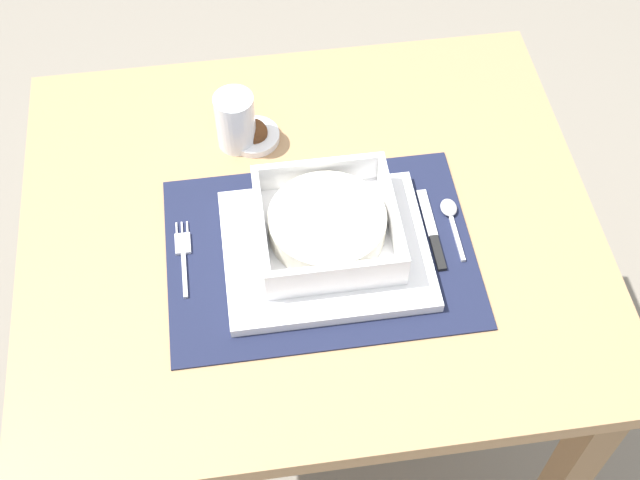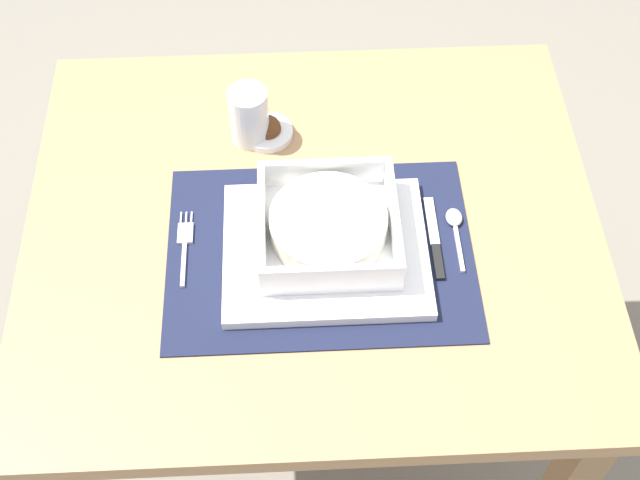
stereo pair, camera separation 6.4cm
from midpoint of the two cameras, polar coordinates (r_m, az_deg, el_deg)
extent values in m
plane|color=gray|center=(1.87, -1.50, -12.38)|extent=(6.00, 6.00, 0.00)
cube|color=#A37A51|center=(1.25, -2.19, 0.76)|extent=(0.84, 0.73, 0.03)
cube|color=olive|center=(1.75, -15.11, 0.45)|extent=(0.05, 0.05, 0.70)
cube|color=olive|center=(1.78, 8.89, 3.14)|extent=(0.05, 0.05, 0.70)
cube|color=#191E38|center=(1.20, -1.53, -0.85)|extent=(0.43, 0.32, 0.00)
cube|color=white|center=(1.19, -1.16, -0.71)|extent=(0.29, 0.24, 0.02)
cube|color=white|center=(1.19, -1.07, 0.36)|extent=(0.19, 0.19, 0.01)
cube|color=white|center=(1.17, -5.54, 0.68)|extent=(0.01, 0.19, 0.05)
cube|color=white|center=(1.18, 3.31, 1.68)|extent=(0.01, 0.19, 0.05)
cube|color=white|center=(1.12, -0.49, -2.52)|extent=(0.17, 0.01, 0.05)
cube|color=white|center=(1.23, -1.64, 4.56)|extent=(0.17, 0.01, 0.05)
cylinder|color=silver|center=(1.17, -1.09, 1.02)|extent=(0.16, 0.16, 0.04)
cube|color=silver|center=(1.19, -10.62, -2.40)|extent=(0.01, 0.07, 0.00)
cube|color=silver|center=(1.23, -10.70, -0.30)|extent=(0.02, 0.04, 0.00)
cylinder|color=silver|center=(1.24, -11.09, 0.68)|extent=(0.00, 0.02, 0.00)
cylinder|color=silver|center=(1.24, -10.74, 0.72)|extent=(0.00, 0.02, 0.00)
cylinder|color=silver|center=(1.24, -10.39, 0.76)|extent=(0.00, 0.02, 0.00)
cube|color=silver|center=(1.22, 7.73, 0.03)|extent=(0.01, 0.08, 0.00)
ellipsoid|color=silver|center=(1.25, 7.20, 2.12)|extent=(0.02, 0.03, 0.01)
cube|color=black|center=(1.20, 6.43, -0.92)|extent=(0.01, 0.06, 0.01)
cube|color=silver|center=(1.24, 5.75, 1.78)|extent=(0.01, 0.09, 0.00)
cube|color=#59331E|center=(1.18, 5.54, -2.10)|extent=(0.01, 0.06, 0.01)
cube|color=silver|center=(1.22, 4.92, 0.51)|extent=(0.01, 0.08, 0.00)
cylinder|color=white|center=(1.31, -7.13, 7.91)|extent=(0.06, 0.06, 0.09)
cylinder|color=maroon|center=(1.32, -7.04, 7.34)|extent=(0.05, 0.05, 0.05)
cylinder|color=white|center=(1.34, -5.84, 6.89)|extent=(0.08, 0.08, 0.01)
sphere|color=#593319|center=(1.33, -5.87, 7.15)|extent=(0.04, 0.04, 0.04)
camera|label=1|loc=(0.03, -91.56, -2.17)|focal=47.57mm
camera|label=2|loc=(0.03, 88.44, 2.17)|focal=47.57mm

